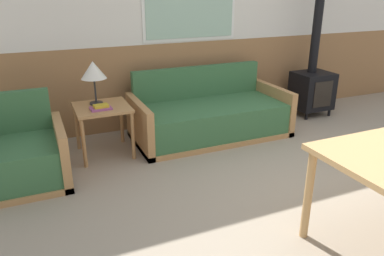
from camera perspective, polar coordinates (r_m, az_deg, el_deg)
The scene contains 8 objects.
ground_plane at distance 3.52m, azimuth 23.27°, elevation -11.23°, with size 16.00×16.00×0.00m, color gray.
wall_back at distance 5.15m, azimuth 3.50°, elevation 16.34°, with size 7.20×0.09×2.70m.
couch at distance 4.64m, azimuth 2.74°, elevation 1.71°, with size 1.89×0.90×0.81m.
armchair at distance 3.88m, azimuth -24.73°, elevation -4.25°, with size 0.84×0.80×0.82m.
side_table at distance 4.17m, azimuth -13.49°, elevation 2.13°, with size 0.57×0.57×0.56m.
table_lamp at distance 4.14m, azimuth -14.80°, elevation 8.39°, with size 0.27×0.27×0.47m.
book_stack at distance 4.03m, azimuth -13.71°, elevation 3.06°, with size 0.22×0.16×0.05m.
wood_stove at distance 5.64m, azimuth 17.99°, elevation 7.61°, with size 0.51×0.46×2.45m.
Camera 1 is at (-2.34, -1.95, 1.77)m, focal length 35.00 mm.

